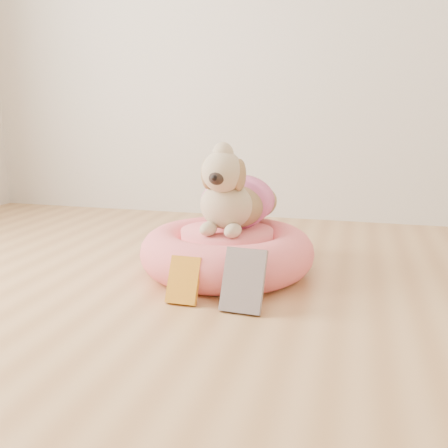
% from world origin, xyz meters
% --- Properties ---
extents(floor, '(4.50, 4.50, 0.00)m').
position_xyz_m(floor, '(0.00, 0.00, 0.00)').
color(floor, tan).
rests_on(floor, ground).
extents(wall_back, '(4.50, 0.00, 4.50)m').
position_xyz_m(wall_back, '(0.00, 2.25, 1.35)').
color(wall_back, beige).
rests_on(wall_back, floor).
extents(pet_bed, '(0.75, 0.75, 0.19)m').
position_xyz_m(pet_bed, '(0.06, 1.03, 0.09)').
color(pet_bed, '#FF6368').
rests_on(pet_bed, floor).
extents(dog, '(0.40, 0.55, 0.38)m').
position_xyz_m(dog, '(0.08, 1.07, 0.39)').
color(dog, olive).
rests_on(dog, pet_bed).
extents(book_yellow, '(0.12, 0.10, 0.17)m').
position_xyz_m(book_yellow, '(0.00, 0.65, 0.08)').
color(book_yellow, yellow).
rests_on(book_yellow, floor).
extents(book_white, '(0.16, 0.13, 0.22)m').
position_xyz_m(book_white, '(0.23, 0.64, 0.11)').
color(book_white, silver).
rests_on(book_white, floor).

